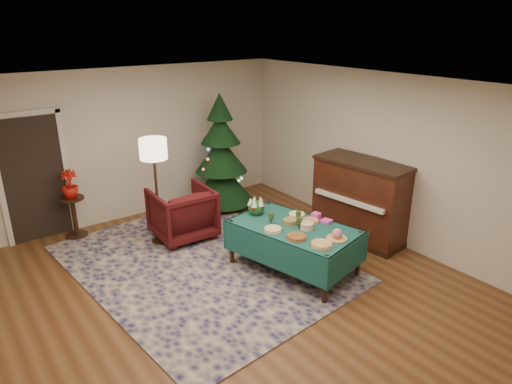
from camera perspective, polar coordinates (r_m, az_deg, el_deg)
room_shell at (r=5.49m, az=-2.16°, el=-1.59°), size 7.00×7.00×7.00m
doorway at (r=8.13m, az=-26.01°, el=1.84°), size 1.08×0.04×2.16m
rug at (r=6.98m, az=-6.81°, el=-8.82°), size 3.57×4.47×0.02m
buffet_table at (r=6.55m, az=4.75°, el=-5.39°), size 1.44×1.99×0.70m
platter_0 at (r=5.98m, az=8.18°, el=-6.51°), size 0.31×0.31×0.04m
platter_1 at (r=6.17m, az=10.09°, el=-5.31°), size 0.29×0.29×0.15m
platter_2 at (r=6.13m, az=5.08°, el=-5.63°), size 0.30×0.30×0.05m
platter_3 at (r=6.40m, az=6.37°, el=-4.27°), size 0.21×0.21×0.09m
platter_4 at (r=6.64m, az=6.84°, el=-3.60°), size 0.27×0.27×0.04m
platter_5 at (r=6.32m, az=2.13°, el=-4.72°), size 0.28×0.28×0.05m
platter_6 at (r=6.56m, az=4.26°, el=-3.70°), size 0.24×0.24×0.07m
platter_7 at (r=6.83m, az=5.12°, el=-2.84°), size 0.27×0.27×0.04m
goblet_0 at (r=6.52m, az=1.91°, el=-3.27°), size 0.07×0.07×0.16m
goblet_1 at (r=6.61m, az=5.32°, el=-3.02°), size 0.07×0.07×0.16m
goblet_2 at (r=6.40m, az=5.42°, el=-3.83°), size 0.07×0.07×0.16m
napkin_stack at (r=6.66m, az=8.81°, el=-3.62°), size 0.17×0.17×0.04m
gift_box at (r=6.74m, az=7.52°, el=-2.98°), size 0.13×0.13×0.09m
centerpiece at (r=6.82m, az=0.01°, el=-1.81°), size 0.25×0.25×0.29m
armchair at (r=7.64m, az=-9.21°, el=-2.33°), size 0.97×0.91×0.96m
floor_lamp at (r=7.20m, az=-12.67°, el=4.48°), size 0.42×0.42×1.75m
side_table at (r=8.20m, az=-21.73°, el=-3.01°), size 0.39×0.39×0.70m
potted_plant at (r=8.03m, az=-22.19°, el=0.22°), size 0.26×0.47×0.26m
christmas_tree at (r=8.72m, az=-4.39°, el=4.36°), size 1.61×1.61×2.21m
piano at (r=7.67m, az=12.94°, el=-1.10°), size 0.90×1.62×1.34m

